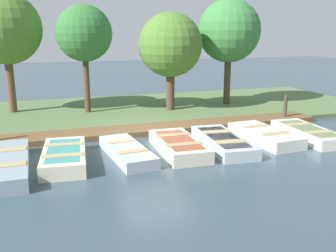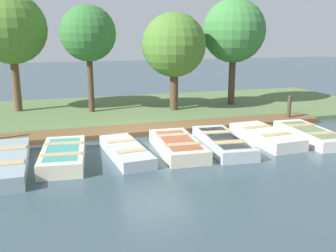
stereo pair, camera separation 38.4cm
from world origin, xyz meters
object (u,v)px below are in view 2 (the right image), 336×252
at_px(rowboat_2, 126,151).
at_px(rowboat_4, 223,142).
at_px(park_tree_far_left, 11,29).
at_px(rowboat_0, 8,162).
at_px(rowboat_6, 310,134).
at_px(park_tree_right, 234,31).
at_px(rowboat_3, 178,146).
at_px(rowboat_1, 63,155).
at_px(park_tree_center, 174,45).
at_px(mooring_post_far, 289,109).
at_px(rowboat_5, 266,136).
at_px(park_tree_left, 88,34).

distance_m(rowboat_2, rowboat_4, 3.17).
bearing_deg(rowboat_4, park_tree_far_left, -132.55).
relative_size(rowboat_0, rowboat_4, 1.08).
distance_m(rowboat_0, rowboat_6, 9.79).
height_order(rowboat_6, park_tree_right, park_tree_right).
distance_m(rowboat_2, rowboat_6, 6.51).
distance_m(rowboat_3, rowboat_6, 4.88).
height_order(rowboat_1, rowboat_6, rowboat_1).
height_order(rowboat_1, park_tree_far_left, park_tree_far_left).
bearing_deg(rowboat_1, park_tree_right, 132.13).
height_order(rowboat_0, park_tree_far_left, park_tree_far_left).
xyz_separation_m(park_tree_far_left, park_tree_center, (1.81, 6.90, -0.71)).
bearing_deg(mooring_post_far, rowboat_5, -47.06).
bearing_deg(park_tree_far_left, rowboat_6, 53.13).
distance_m(rowboat_0, mooring_post_far, 11.01).
bearing_deg(rowboat_5, park_tree_right, 161.49).
xyz_separation_m(rowboat_3, rowboat_5, (-0.20, 3.25, -0.01)).
distance_m(rowboat_1, park_tree_far_left, 8.44).
distance_m(rowboat_3, park_tree_center, 6.62).
height_order(park_tree_far_left, park_tree_center, park_tree_far_left).
bearing_deg(rowboat_6, rowboat_3, -86.55).
xyz_separation_m(rowboat_5, park_tree_right, (-5.97, 1.66, 3.52)).
xyz_separation_m(rowboat_2, park_tree_center, (-5.64, 3.37, 2.92)).
bearing_deg(mooring_post_far, rowboat_3, -66.17).
xyz_separation_m(rowboat_1, rowboat_2, (0.00, 1.82, -0.04)).
bearing_deg(rowboat_3, rowboat_5, 96.23).
height_order(rowboat_2, park_tree_left, park_tree_left).
xyz_separation_m(mooring_post_far, park_tree_right, (-3.62, -0.86, 3.16)).
height_order(rowboat_2, park_tree_far_left, park_tree_far_left).
distance_m(mooring_post_far, park_tree_center, 5.71).
relative_size(park_tree_left, park_tree_center, 1.06).
bearing_deg(park_tree_center, rowboat_3, -17.02).
bearing_deg(rowboat_2, rowboat_3, 82.98).
relative_size(mooring_post_far, park_tree_far_left, 0.21).
distance_m(rowboat_1, rowboat_5, 6.70).
height_order(rowboat_4, park_tree_center, park_tree_center).
height_order(rowboat_1, park_tree_center, park_tree_center).
bearing_deg(rowboat_1, rowboat_2, 95.87).
distance_m(rowboat_3, mooring_post_far, 6.32).
relative_size(rowboat_4, rowboat_6, 1.07).
bearing_deg(park_tree_right, park_tree_left, -91.61).
xyz_separation_m(rowboat_1, rowboat_3, (0.06, 3.45, -0.00)).
height_order(rowboat_0, rowboat_2, rowboat_0).
xyz_separation_m(rowboat_3, rowboat_6, (0.02, 4.88, -0.02)).
bearing_deg(rowboat_1, park_tree_far_left, -161.10).
bearing_deg(rowboat_1, rowboat_6, 95.43).
relative_size(rowboat_6, park_tree_right, 0.59).
distance_m(park_tree_far_left, park_tree_center, 7.17).
bearing_deg(rowboat_1, park_tree_left, 172.70).
bearing_deg(rowboat_0, park_tree_left, 154.50).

